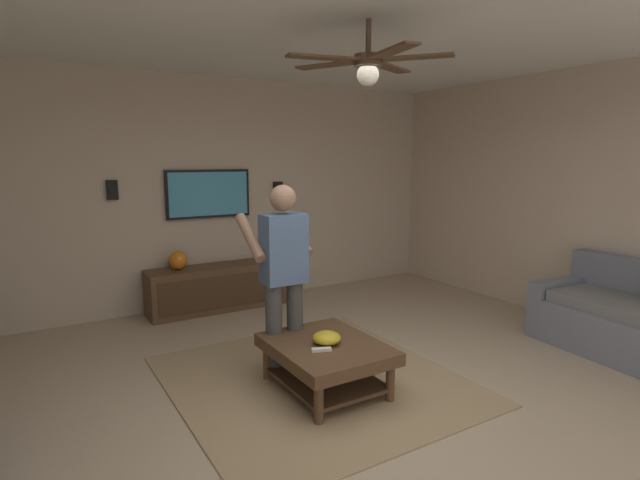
{
  "coord_description": "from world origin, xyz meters",
  "views": [
    {
      "loc": [
        -2.78,
        2.06,
        1.85
      ],
      "look_at": [
        0.82,
        -0.13,
        1.16
      ],
      "focal_mm": 27.84,
      "sensor_mm": 36.0,
      "label": 1
    }
  ],
  "objects_px": {
    "person_standing": "(283,269)",
    "vase_round": "(178,260)",
    "remote_white": "(322,350)",
    "wall_speaker_left": "(278,190)",
    "ceiling_fan": "(368,64)",
    "media_console": "(218,287)",
    "tv": "(209,194)",
    "wall_speaker_right": "(112,190)",
    "coffee_table": "(326,355)",
    "bowl": "(327,338)"
  },
  "relations": [
    {
      "from": "coffee_table",
      "to": "wall_speaker_right",
      "type": "relative_size",
      "value": 4.55
    },
    {
      "from": "media_console",
      "to": "remote_white",
      "type": "height_order",
      "value": "media_console"
    },
    {
      "from": "remote_white",
      "to": "wall_speaker_right",
      "type": "bearing_deg",
      "value": 130.66
    },
    {
      "from": "bowl",
      "to": "wall_speaker_left",
      "type": "xyz_separation_m",
      "value": [
        2.82,
        -0.99,
        0.98
      ]
    },
    {
      "from": "coffee_table",
      "to": "ceiling_fan",
      "type": "xyz_separation_m",
      "value": [
        -0.2,
        -0.23,
        2.22
      ]
    },
    {
      "from": "tv",
      "to": "wall_speaker_left",
      "type": "distance_m",
      "value": 0.97
    },
    {
      "from": "bowl",
      "to": "wall_speaker_right",
      "type": "relative_size",
      "value": 1.02
    },
    {
      "from": "remote_white",
      "to": "ceiling_fan",
      "type": "height_order",
      "value": "ceiling_fan"
    },
    {
      "from": "person_standing",
      "to": "tv",
      "type": "bearing_deg",
      "value": -3.75
    },
    {
      "from": "vase_round",
      "to": "wall_speaker_left",
      "type": "xyz_separation_m",
      "value": [
        0.21,
        -1.43,
        0.77
      ]
    },
    {
      "from": "ceiling_fan",
      "to": "person_standing",
      "type": "bearing_deg",
      "value": 30.74
    },
    {
      "from": "tv",
      "to": "ceiling_fan",
      "type": "bearing_deg",
      "value": 4.03
    },
    {
      "from": "media_console",
      "to": "person_standing",
      "type": "xyz_separation_m",
      "value": [
        -2.1,
        0.17,
        0.66
      ]
    },
    {
      "from": "remote_white",
      "to": "wall_speaker_right",
      "type": "relative_size",
      "value": 0.68
    },
    {
      "from": "coffee_table",
      "to": "tv",
      "type": "relative_size",
      "value": 0.95
    },
    {
      "from": "person_standing",
      "to": "wall_speaker_right",
      "type": "distance_m",
      "value": 2.6
    },
    {
      "from": "tv",
      "to": "vase_round",
      "type": "relative_size",
      "value": 4.81
    },
    {
      "from": "media_console",
      "to": "bowl",
      "type": "relative_size",
      "value": 7.6
    },
    {
      "from": "tv",
      "to": "vase_round",
      "type": "xyz_separation_m",
      "value": [
        -0.2,
        0.47,
        -0.76
      ]
    },
    {
      "from": "wall_speaker_left",
      "to": "ceiling_fan",
      "type": "height_order",
      "value": "ceiling_fan"
    },
    {
      "from": "person_standing",
      "to": "remote_white",
      "type": "relative_size",
      "value": 10.93
    },
    {
      "from": "remote_white",
      "to": "coffee_table",
      "type": "bearing_deg",
      "value": 69.7
    },
    {
      "from": "remote_white",
      "to": "wall_speaker_left",
      "type": "distance_m",
      "value": 3.29
    },
    {
      "from": "ceiling_fan",
      "to": "remote_white",
      "type": "bearing_deg",
      "value": 78.64
    },
    {
      "from": "media_console",
      "to": "ceiling_fan",
      "type": "xyz_separation_m",
      "value": [
        -2.74,
        -0.21,
        2.24
      ]
    },
    {
      "from": "tv",
      "to": "wall_speaker_right",
      "type": "height_order",
      "value": "tv"
    },
    {
      "from": "bowl",
      "to": "tv",
      "type": "bearing_deg",
      "value": -0.58
    },
    {
      "from": "tv",
      "to": "ceiling_fan",
      "type": "xyz_separation_m",
      "value": [
        -2.98,
        -0.21,
        1.1
      ]
    },
    {
      "from": "tv",
      "to": "remote_white",
      "type": "relative_size",
      "value": 7.05
    },
    {
      "from": "media_console",
      "to": "wall_speaker_left",
      "type": "distance_m",
      "value": 1.53
    },
    {
      "from": "tv",
      "to": "wall_speaker_right",
      "type": "distance_m",
      "value": 1.11
    },
    {
      "from": "ceiling_fan",
      "to": "bowl",
      "type": "bearing_deg",
      "value": 53.87
    },
    {
      "from": "vase_round",
      "to": "wall_speaker_left",
      "type": "bearing_deg",
      "value": -81.73
    },
    {
      "from": "tv",
      "to": "wall_speaker_right",
      "type": "xyz_separation_m",
      "value": [
        0.01,
        1.11,
        0.08
      ]
    },
    {
      "from": "person_standing",
      "to": "vase_round",
      "type": "distance_m",
      "value": 2.18
    },
    {
      "from": "person_standing",
      "to": "ceiling_fan",
      "type": "height_order",
      "value": "ceiling_fan"
    },
    {
      "from": "media_console",
      "to": "ceiling_fan",
      "type": "height_order",
      "value": "ceiling_fan"
    },
    {
      "from": "remote_white",
      "to": "wall_speaker_right",
      "type": "xyz_separation_m",
      "value": [
        2.93,
        0.97,
        1.09
      ]
    },
    {
      "from": "wall_speaker_left",
      "to": "wall_speaker_right",
      "type": "distance_m",
      "value": 2.08
    },
    {
      "from": "media_console",
      "to": "tv",
      "type": "height_order",
      "value": "tv"
    },
    {
      "from": "vase_round",
      "to": "media_console",
      "type": "bearing_deg",
      "value": -95.52
    },
    {
      "from": "person_standing",
      "to": "vase_round",
      "type": "xyz_separation_m",
      "value": [
        2.15,
        0.3,
        -0.27
      ]
    },
    {
      "from": "coffee_table",
      "to": "wall_speaker_left",
      "type": "distance_m",
      "value": 3.18
    },
    {
      "from": "coffee_table",
      "to": "media_console",
      "type": "distance_m",
      "value": 2.54
    },
    {
      "from": "vase_round",
      "to": "wall_speaker_right",
      "type": "distance_m",
      "value": 1.08
    },
    {
      "from": "coffee_table",
      "to": "wall_speaker_left",
      "type": "xyz_separation_m",
      "value": [
        2.8,
        -0.99,
        1.14
      ]
    },
    {
      "from": "wall_speaker_left",
      "to": "ceiling_fan",
      "type": "bearing_deg",
      "value": 165.85
    },
    {
      "from": "tv",
      "to": "ceiling_fan",
      "type": "distance_m",
      "value": 3.19
    },
    {
      "from": "media_console",
      "to": "vase_round",
      "type": "distance_m",
      "value": 0.61
    },
    {
      "from": "vase_round",
      "to": "person_standing",
      "type": "bearing_deg",
      "value": -172.09
    }
  ]
}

